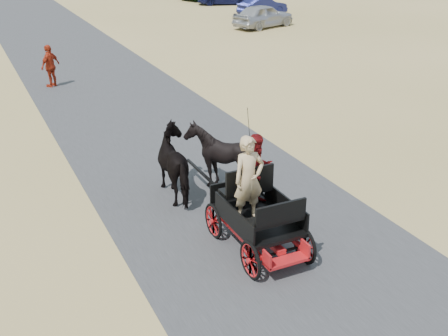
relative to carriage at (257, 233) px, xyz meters
name	(u,v)px	position (x,y,z in m)	size (l,w,h in m)	color
ground	(273,246)	(0.33, -0.10, -0.36)	(140.00, 140.00, 0.00)	tan
road	(273,246)	(0.33, -0.10, -0.35)	(6.00, 140.00, 0.01)	#38383A
carriage	(257,233)	(0.00, 0.00, 0.00)	(1.30, 2.40, 0.72)	black
horse_left	(179,164)	(-0.55, 3.00, 0.49)	(0.91, 2.01, 1.70)	black
horse_right	(220,157)	(0.55, 3.00, 0.49)	(1.37, 1.54, 1.70)	black
driver_man	(249,179)	(-0.20, 0.05, 1.26)	(0.66, 0.43, 1.80)	tan
passenger_woman	(257,170)	(0.30, 0.60, 1.15)	(0.77, 0.60, 1.58)	#660C0F
pedestrian	(50,66)	(-1.61, 14.55, 0.50)	(1.01, 0.42, 1.73)	#9B2611
car_a	(263,16)	(12.95, 22.71, 0.37)	(1.71, 4.26, 1.45)	#B2B2B7
car_b	(262,6)	(15.30, 26.99, 0.25)	(1.30, 3.72, 1.23)	navy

